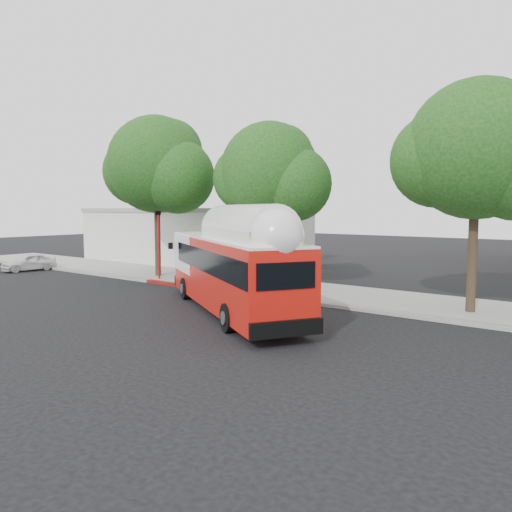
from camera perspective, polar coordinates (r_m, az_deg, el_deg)
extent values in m
plane|color=black|center=(20.88, -6.02, -6.23)|extent=(120.00, 120.00, 0.00)
cube|color=gray|center=(25.88, 3.95, -3.77)|extent=(60.00, 5.00, 0.15)
cube|color=gray|center=(23.79, 0.47, -4.58)|extent=(60.00, 0.30, 0.15)
cube|color=maroon|center=(25.68, -4.89, -3.84)|extent=(10.00, 0.32, 0.16)
cylinder|color=#2D2116|center=(30.78, -11.20, 3.15)|extent=(0.36, 0.36, 6.08)
sphere|color=#113D12|center=(30.87, -11.34, 10.21)|extent=(5.80, 5.80, 5.80)
sphere|color=#113D12|center=(29.78, -8.97, 8.97)|extent=(4.35, 4.35, 4.35)
cylinder|color=#2D2116|center=(25.75, 1.52, 2.11)|extent=(0.36, 0.36, 5.44)
sphere|color=#113D12|center=(25.78, 1.53, 9.68)|extent=(5.00, 5.00, 5.00)
sphere|color=#113D12|center=(25.13, 4.37, 8.22)|extent=(3.75, 3.75, 3.75)
cylinder|color=#2D2116|center=(21.27, 23.54, 1.40)|extent=(0.36, 0.36, 5.76)
sphere|color=#113D12|center=(21.35, 23.91, 11.08)|extent=(5.40, 5.40, 5.40)
cube|color=silver|center=(40.31, -6.80, 2.25)|extent=(16.00, 10.00, 4.00)
cube|color=gray|center=(40.24, -6.83, 5.24)|extent=(16.20, 10.20, 0.30)
cube|color=red|center=(20.19, -2.88, -1.86)|extent=(10.57, 7.85, 2.65)
cube|color=black|center=(19.69, -2.48, -0.44)|extent=(9.67, 7.31, 0.87)
cube|color=white|center=(20.06, -2.90, 2.00)|extent=(10.53, 7.79, 0.09)
cube|color=white|center=(18.31, -1.17, 2.43)|extent=(5.94, 4.66, 0.50)
cube|color=black|center=(26.08, -6.85, -2.88)|extent=(1.50, 1.79, 0.05)
imported|color=navy|center=(26.02, -6.86, -1.92)|extent=(1.30, 1.62, 0.83)
imported|color=silver|center=(37.22, -24.54, -0.64)|extent=(3.60, 1.75, 1.18)
cylinder|color=#B31315|center=(29.39, -11.05, 0.88)|extent=(0.12, 0.12, 3.86)
cube|color=black|center=(29.30, -11.12, 4.84)|extent=(0.05, 0.39, 0.24)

